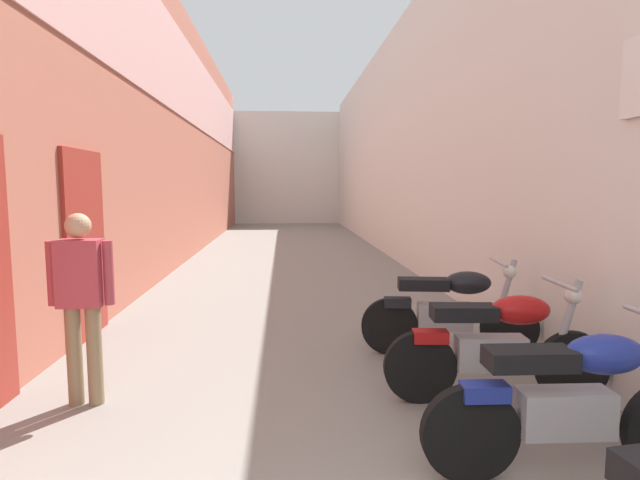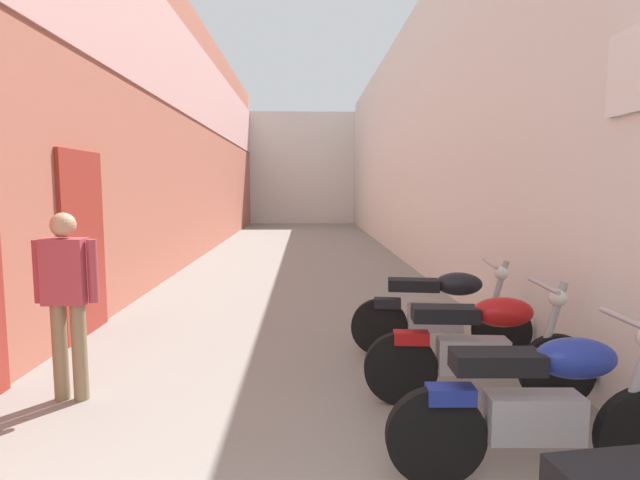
% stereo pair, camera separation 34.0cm
% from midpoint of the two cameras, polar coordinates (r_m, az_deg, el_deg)
% --- Properties ---
extents(ground_plane, '(39.88, 39.88, 0.00)m').
position_cam_midpoint_polar(ground_plane, '(10.50, -4.06, -3.69)').
color(ground_plane, gray).
extents(building_left, '(0.45, 23.88, 6.03)m').
position_cam_midpoint_polar(building_left, '(12.64, -16.78, 11.56)').
color(building_left, '#B76651').
rests_on(building_left, ground).
extents(building_right, '(0.45, 23.88, 5.61)m').
position_cam_midpoint_polar(building_right, '(12.68, 8.38, 10.67)').
color(building_right, silver).
rests_on(building_right, ground).
extents(building_far_end, '(8.02, 2.00, 5.32)m').
position_cam_midpoint_polar(building_far_end, '(25.30, -4.16, 8.06)').
color(building_far_end, silver).
rests_on(building_far_end, ground).
extents(motorcycle_second, '(1.85, 0.58, 1.04)m').
position_cam_midpoint_polar(motorcycle_second, '(3.46, 24.32, -16.18)').
color(motorcycle_second, black).
rests_on(motorcycle_second, ground).
extents(motorcycle_third, '(1.85, 0.58, 1.04)m').
position_cam_midpoint_polar(motorcycle_third, '(4.39, 17.42, -11.14)').
color(motorcycle_third, black).
rests_on(motorcycle_third, ground).
extents(motorcycle_fourth, '(1.84, 0.58, 1.04)m').
position_cam_midpoint_polar(motorcycle_fourth, '(5.46, 12.85, -7.61)').
color(motorcycle_fourth, black).
rests_on(motorcycle_fourth, ground).
extents(pedestrian_mid_alley, '(0.52, 0.20, 1.57)m').
position_cam_midpoint_polar(pedestrian_mid_alley, '(4.57, -27.37, -5.50)').
color(pedestrian_mid_alley, '#8C7251').
rests_on(pedestrian_mid_alley, ground).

